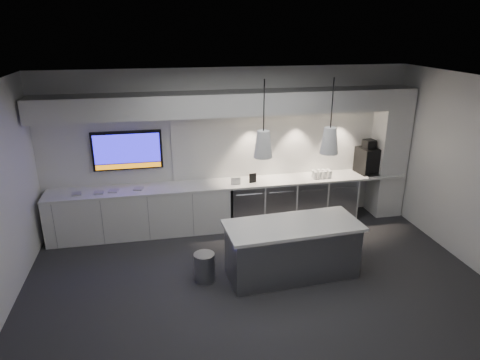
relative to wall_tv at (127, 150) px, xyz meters
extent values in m
plane|color=#29292B|center=(1.90, -2.45, -1.56)|extent=(7.00, 7.00, 0.00)
plane|color=black|center=(1.90, -2.45, 1.44)|extent=(7.00, 7.00, 0.00)
plane|color=white|center=(1.90, 0.05, -0.06)|extent=(7.00, 0.00, 7.00)
plane|color=white|center=(1.90, -4.95, -0.06)|extent=(7.00, 0.00, 7.00)
cube|color=white|center=(1.90, -0.27, -0.68)|extent=(6.80, 0.65, 0.04)
cube|color=white|center=(0.15, -0.27, -1.13)|extent=(3.30, 0.63, 0.86)
cube|color=gray|center=(2.15, -0.27, -1.13)|extent=(0.60, 0.61, 0.85)
cube|color=gray|center=(2.78, -0.27, -1.13)|extent=(0.60, 0.61, 0.85)
cube|color=gray|center=(3.41, -0.27, -1.13)|extent=(0.60, 0.61, 0.85)
cube|color=gray|center=(4.04, -0.27, -1.13)|extent=(0.60, 0.61, 0.85)
cube|color=white|center=(3.10, 0.03, -0.01)|extent=(4.60, 0.03, 1.30)
cube|color=white|center=(1.90, -0.25, 0.84)|extent=(6.90, 0.60, 0.40)
cube|color=white|center=(5.10, -0.25, -0.26)|extent=(0.55, 0.55, 2.60)
cube|color=black|center=(0.00, 0.00, 0.00)|extent=(1.25, 0.06, 0.72)
cube|color=#1C14C1|center=(0.00, -0.03, 0.04)|extent=(1.17, 0.00, 0.54)
cube|color=orange|center=(0.00, -0.03, -0.29)|extent=(1.17, 0.00, 0.09)
cube|color=gray|center=(2.48, -2.17, -1.15)|extent=(2.01, 0.91, 0.82)
cube|color=white|center=(2.48, -2.17, -0.71)|extent=(2.11, 1.01, 0.05)
cylinder|color=gray|center=(1.12, -2.07, -1.33)|extent=(0.38, 0.38, 0.45)
cube|color=black|center=(4.65, -0.24, -0.40)|extent=(0.43, 0.47, 0.51)
cube|color=black|center=(4.65, -0.24, -0.06)|extent=(0.23, 0.23, 0.17)
cube|color=gray|center=(4.65, -0.47, -0.64)|extent=(0.31, 0.24, 0.03)
cube|color=black|center=(2.27, -0.35, -0.57)|extent=(0.14, 0.05, 0.18)
cube|color=white|center=(1.93, -0.40, -0.59)|extent=(0.18, 0.03, 0.14)
cube|color=#A6A6A6|center=(-0.91, -0.34, -0.65)|extent=(0.18, 0.18, 0.02)
cube|color=#A6A6A6|center=(-0.53, -0.35, -0.65)|extent=(0.16, 0.16, 0.02)
cube|color=#A6A6A6|center=(-0.29, -0.32, -0.65)|extent=(0.18, 0.18, 0.02)
cube|color=#A6A6A6|center=(0.15, -0.30, -0.65)|extent=(0.19, 0.19, 0.02)
cone|color=white|center=(1.99, -2.17, 0.59)|extent=(0.27, 0.27, 0.38)
cylinder|color=black|center=(1.99, -2.17, 1.13)|extent=(0.02, 0.02, 0.70)
cone|color=white|center=(2.97, -2.17, 0.59)|extent=(0.27, 0.27, 0.38)
cylinder|color=black|center=(2.97, -2.17, 1.13)|extent=(0.02, 0.02, 0.70)
camera|label=1|loc=(0.54, -7.75, 2.15)|focal=32.00mm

